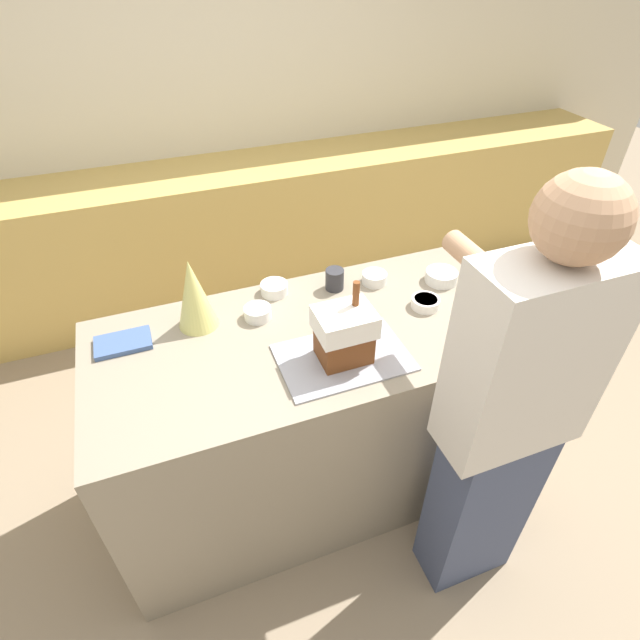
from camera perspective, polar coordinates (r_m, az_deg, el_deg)
The scene contains 15 objects.
ground_plane at distance 2.64m, azimuth -0.58°, elevation -17.43°, with size 12.00×12.00×0.00m, color gray.
wall_back at distance 3.63m, azimuth -13.26°, elevation 23.58°, with size 8.00×0.05×2.60m.
back_cabinet_block at distance 3.63m, azimuth -10.45°, elevation 9.73°, with size 6.00×0.60×0.94m.
kitchen_island at distance 2.26m, azimuth -0.66°, elevation -10.74°, with size 1.72×0.79×0.94m.
baking_tray at distance 1.82m, azimuth 2.67°, elevation -4.28°, with size 0.47×0.31×0.01m.
gingerbread_house at distance 1.75m, azimuth 2.79°, elevation -1.55°, with size 0.20×0.16×0.30m.
decorative_tree at distance 1.94m, azimuth -14.23°, elevation 2.90°, with size 0.16×0.16×0.29m.
candy_bowl_front_corner at distance 2.13m, azimuth -5.25°, elevation 3.68°, with size 0.12×0.12×0.05m.
candy_bowl_near_tray_left at distance 2.26m, azimuth 13.71°, elevation 4.92°, with size 0.14×0.14×0.05m.
candy_bowl_beside_tree at distance 2.00m, azimuth -7.14°, elevation 0.90°, with size 0.11×0.11×0.05m.
candy_bowl_far_left at distance 2.20m, azimuth 6.23°, elevation 4.85°, with size 0.11×0.11×0.05m.
candy_bowl_behind_tray at distance 2.09m, azimuth 11.93°, elevation 2.02°, with size 0.12×0.12×0.04m.
cookbook at distance 2.01m, azimuth -21.59°, elevation -2.44°, with size 0.20×0.13×0.02m.
mug at distance 2.14m, azimuth 1.68°, elevation 4.67°, with size 0.08×0.08×0.09m.
person at distance 1.78m, azimuth 20.52°, elevation -10.79°, with size 0.46×0.58×1.76m.
Camera 1 is at (-0.49, -1.39, 2.19)m, focal length 28.00 mm.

